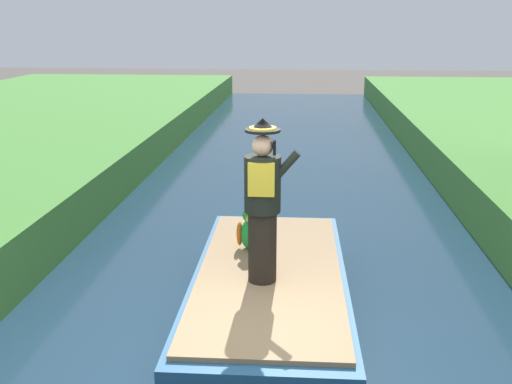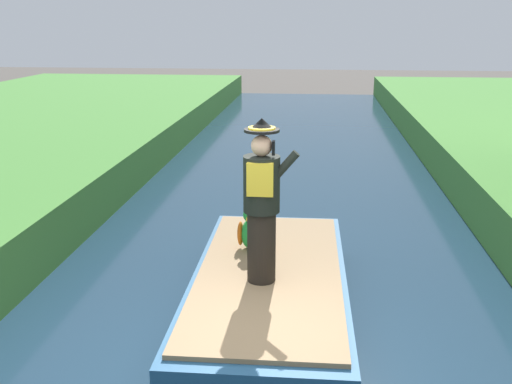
# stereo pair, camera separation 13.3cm
# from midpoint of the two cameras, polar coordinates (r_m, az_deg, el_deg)

# --- Properties ---
(boat) EXTENTS (1.87, 4.23, 0.61)m
(boat) POSITION_cam_midpoint_polar(r_m,az_deg,el_deg) (7.19, 0.79, -9.75)
(boat) COLOR #23517A
(boat) RESTS_ON canal_water
(person_pirate) EXTENTS (0.61, 0.42, 1.85)m
(person_pirate) POSITION_cam_midpoint_polar(r_m,az_deg,el_deg) (6.47, 0.07, -0.99)
(person_pirate) COLOR black
(person_pirate) RESTS_ON boat
(parrot_plush) EXTENTS (0.36, 0.35, 0.57)m
(parrot_plush) POSITION_cam_midpoint_polar(r_m,az_deg,el_deg) (7.60, -1.04, -3.75)
(parrot_plush) COLOR green
(parrot_plush) RESTS_ON boat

